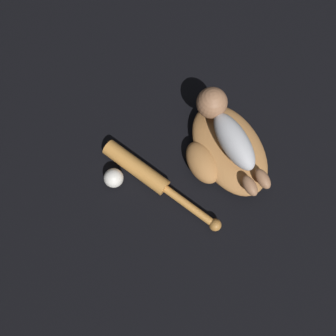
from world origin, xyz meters
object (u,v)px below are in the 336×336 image
at_px(baseball_glove, 225,151).
at_px(baby_figure, 227,129).
at_px(baseball, 114,178).
at_px(baseball_bat, 148,176).

relative_size(baseball_glove, baby_figure, 0.94).
height_order(baseball_glove, baseball, baseball_glove).
distance_m(baby_figure, baseball, 0.42).
bearing_deg(baseball_glove, baseball, 78.27).
xyz_separation_m(baseball_bat, baseball, (0.04, 0.11, 0.00)).
bearing_deg(baby_figure, baseball, 85.00).
bearing_deg(baseball_glove, baby_figure, -19.49).
xyz_separation_m(baby_figure, baseball_bat, (-0.01, 0.30, -0.10)).
bearing_deg(baseball, baseball_bat, -111.76).
distance_m(baby_figure, baseball_bat, 0.32).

